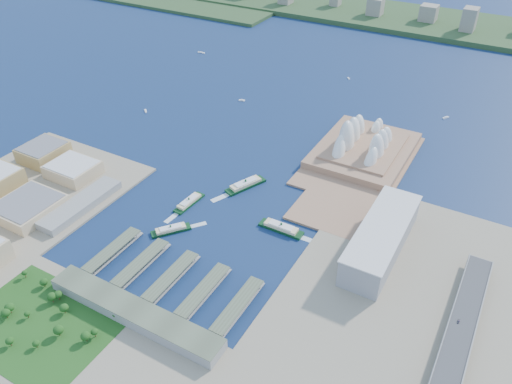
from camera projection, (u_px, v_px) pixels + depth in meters
The scene contains 23 objects.
ground at pixel (201, 237), 599.60m from camera, with size 3000.00×3000.00×0.00m, color #10294D.
south_land at pixel (68, 368), 450.08m from camera, with size 720.00×180.00×3.00m, color gray.
east_land at pixel (381, 349), 466.94m from camera, with size 240.00×500.00×3.00m, color gray.
peninsula at pixel (360, 160), 739.58m from camera, with size 135.00×220.00×3.00m, color #9A7154.
far_shore at pixel (417, 20), 1289.76m from camera, with size 2200.00×260.00×12.00m, color #2D4926.
opera_house at pixel (366, 136), 737.01m from camera, with size 134.00×180.00×58.00m, color white, non-canonical shape.
toaster_building at pixel (381, 239), 565.98m from camera, with size 45.00×155.00×35.00m, color gray.
expressway at pixel (446, 381), 431.44m from camera, with size 26.00×340.00×11.85m, color gray, non-canonical shape.
west_buildings at pixel (8, 196), 640.88m from camera, with size 200.00×280.00×27.00m, color #A48A52, non-canonical shape.
ferry_wharves at pixel (171, 278), 538.18m from camera, with size 184.00×90.00×9.30m, color #4F5943, non-canonical shape.
terminal_building at pixel (134, 313), 492.79m from camera, with size 200.00×28.00×12.00m, color gray.
park at pixel (37, 320), 482.82m from camera, with size 150.00×110.00×16.00m, color #194714, non-canonical shape.
far_skyline at pixel (417, 9), 1256.14m from camera, with size 1900.00×140.00×55.00m, color gray, non-canonical shape.
ferry_a at pixel (189, 201), 651.06m from camera, with size 12.86×50.51×9.55m, color #0D3717, non-canonical shape.
ferry_b at pixel (246, 183), 682.73m from camera, with size 15.36×60.33×11.41m, color #0D3717, non-canonical shape.
ferry_c at pixel (171, 228), 605.69m from camera, with size 12.33×48.44×9.16m, color #0D3717, non-canonical shape.
ferry_d at pixel (281, 227), 607.50m from camera, with size 14.38×56.50×10.68m, color #0D3717, non-canonical shape.
boat_a at pixel (146, 111), 873.05m from camera, with size 3.26×13.04×2.52m, color white, non-canonical shape.
boat_b at pixel (242, 100), 907.58m from camera, with size 3.85×11.00×2.97m, color white, non-canonical shape.
boat_c at pixel (446, 117), 851.98m from camera, with size 3.63×12.45×2.80m, color white, non-canonical shape.
boat_d at pixel (201, 52), 1108.57m from camera, with size 3.68×16.81×2.84m, color white, non-canonical shape.
boat_e at pixel (349, 78), 990.84m from camera, with size 3.01×9.47×2.32m, color white, non-canonical shape.
car_c at pixel (458, 321), 475.69m from camera, with size 1.90×4.67×1.36m, color slate.
Camera 1 is at (283.32, -363.98, 392.66)m, focal length 35.00 mm.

